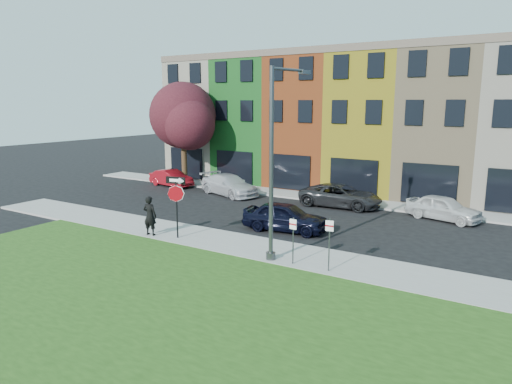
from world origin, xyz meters
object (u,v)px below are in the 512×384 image
Objects in this scene: man at (150,216)px; street_lamp at (275,165)px; sedan_near at (285,217)px; stop_sign at (176,195)px.

street_lamp is (6.95, 0.21, 3.00)m from man.
man reaches higher than sedan_near.
stop_sign is 5.78m from street_lamp.
sedan_near is at bearing -148.04° from man.
man is at bearing -177.53° from stop_sign.
sedan_near is (5.18, 4.54, -0.35)m from man.
street_lamp is (5.48, -0.12, 1.83)m from stop_sign.
street_lamp is at bearing -11.15° from stop_sign.
stop_sign is 0.38× the size of street_lamp.
man is at bearing 124.38° from sedan_near.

